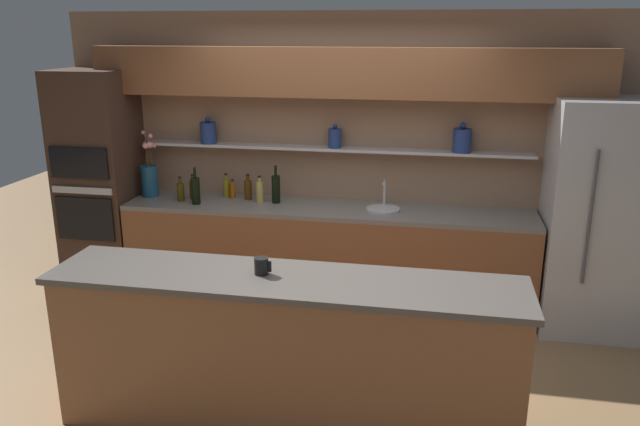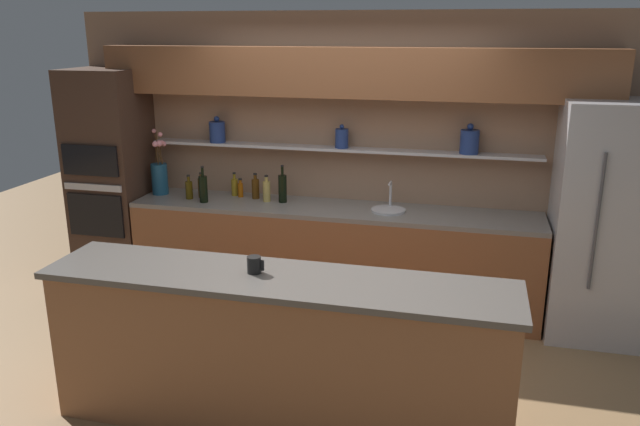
% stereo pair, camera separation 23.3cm
% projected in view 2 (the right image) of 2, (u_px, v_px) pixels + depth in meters
% --- Properties ---
extents(ground_plane, '(12.00, 12.00, 0.00)m').
position_uv_depth(ground_plane, '(306.00, 372.00, 4.63)').
color(ground_plane, olive).
extents(back_wall_unit, '(5.20, 0.44, 2.60)m').
position_uv_depth(back_wall_unit, '(349.00, 132.00, 5.61)').
color(back_wall_unit, '#937056').
rests_on(back_wall_unit, ground_plane).
extents(back_counter_unit, '(3.65, 0.62, 0.92)m').
position_uv_depth(back_counter_unit, '(332.00, 256.00, 5.67)').
color(back_counter_unit, brown).
rests_on(back_counter_unit, ground_plane).
extents(island_counter, '(2.90, 0.61, 1.02)m').
position_uv_depth(island_counter, '(278.00, 352.00, 3.88)').
color(island_counter, '#99603D').
rests_on(island_counter, ground_plane).
extents(refrigerator, '(0.84, 0.73, 1.93)m').
position_uv_depth(refrigerator, '(608.00, 222.00, 4.96)').
color(refrigerator, '#B7B7BC').
rests_on(refrigerator, ground_plane).
extents(oven_tower, '(0.66, 0.64, 2.09)m').
position_uv_depth(oven_tower, '(112.00, 180.00, 6.01)').
color(oven_tower, '#3D281E').
rests_on(oven_tower, ground_plane).
extents(flower_vase, '(0.16, 0.19, 0.62)m').
position_uv_depth(flower_vase, '(160.00, 175.00, 5.94)').
color(flower_vase, navy).
rests_on(flower_vase, back_counter_unit).
extents(sink_fixture, '(0.30, 0.30, 0.25)m').
position_uv_depth(sink_fixture, '(389.00, 208.00, 5.42)').
color(sink_fixture, '#B7B7BC').
rests_on(sink_fixture, back_counter_unit).
extents(bottle_wine_0, '(0.08, 0.08, 0.34)m').
position_uv_depth(bottle_wine_0, '(203.00, 189.00, 5.67)').
color(bottle_wine_0, black).
rests_on(bottle_wine_0, back_counter_unit).
extents(bottle_oil_1, '(0.07, 0.07, 0.23)m').
position_uv_depth(bottle_oil_1, '(189.00, 189.00, 5.80)').
color(bottle_oil_1, '#47380A').
rests_on(bottle_oil_1, back_counter_unit).
extents(bottle_spirit_2, '(0.07, 0.07, 0.25)m').
position_uv_depth(bottle_spirit_2, '(267.00, 191.00, 5.71)').
color(bottle_spirit_2, tan).
rests_on(bottle_spirit_2, back_counter_unit).
extents(bottle_sauce_3, '(0.05, 0.05, 0.18)m').
position_uv_depth(bottle_sauce_3, '(240.00, 189.00, 5.87)').
color(bottle_sauce_3, '#9E4C0A').
rests_on(bottle_sauce_3, back_counter_unit).
extents(bottle_wine_4, '(0.08, 0.08, 0.35)m').
position_uv_depth(bottle_wine_4, '(283.00, 188.00, 5.67)').
color(bottle_wine_4, black).
rests_on(bottle_wine_4, back_counter_unit).
extents(bottle_oil_5, '(0.06, 0.06, 0.22)m').
position_uv_depth(bottle_oil_5, '(235.00, 187.00, 5.91)').
color(bottle_oil_5, olive).
rests_on(bottle_oil_5, back_counter_unit).
extents(bottle_spirit_6, '(0.07, 0.07, 0.24)m').
position_uv_depth(bottle_spirit_6, '(202.00, 187.00, 5.85)').
color(bottle_spirit_6, '#4C2D0C').
rests_on(bottle_spirit_6, back_counter_unit).
extents(bottle_spirit_7, '(0.07, 0.07, 0.24)m').
position_uv_depth(bottle_spirit_7, '(256.00, 188.00, 5.81)').
color(bottle_spirit_7, '#4C2D0C').
rests_on(bottle_spirit_7, back_counter_unit).
extents(coffee_mug, '(0.11, 0.09, 0.10)m').
position_uv_depth(coffee_mug, '(254.00, 265.00, 3.78)').
color(coffee_mug, black).
rests_on(coffee_mug, island_counter).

